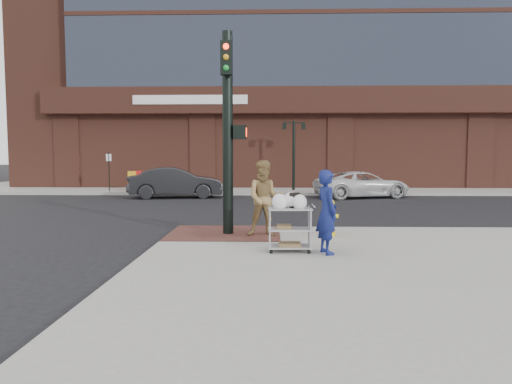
{
  "coord_description": "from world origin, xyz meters",
  "views": [
    {
      "loc": [
        0.5,
        -10.58,
        2.09
      ],
      "look_at": [
        0.22,
        0.27,
        1.25
      ],
      "focal_mm": 32.0,
      "sensor_mm": 36.0,
      "label": 1
    }
  ],
  "objects_px": {
    "pedestrian_tan": "(265,198)",
    "sedan_dark": "(176,183)",
    "utility_cart": "(290,225)",
    "fire_hydrant": "(329,217)",
    "lamp_post": "(294,148)",
    "woman_blue": "(327,212)",
    "minivan_white": "(362,185)",
    "traffic_signal_pole": "(229,127)"
  },
  "relations": [
    {
      "from": "woman_blue",
      "to": "pedestrian_tan",
      "type": "bearing_deg",
      "value": 14.36
    },
    {
      "from": "utility_cart",
      "to": "traffic_signal_pole",
      "type": "bearing_deg",
      "value": 123.8
    },
    {
      "from": "traffic_signal_pole",
      "to": "lamp_post",
      "type": "bearing_deg",
      "value": 80.76
    },
    {
      "from": "traffic_signal_pole",
      "to": "fire_hydrant",
      "type": "distance_m",
      "value": 3.34
    },
    {
      "from": "lamp_post",
      "to": "traffic_signal_pole",
      "type": "xyz_separation_m",
      "value": [
        -2.48,
        -15.23,
        0.21
      ]
    },
    {
      "from": "lamp_post",
      "to": "pedestrian_tan",
      "type": "height_order",
      "value": "lamp_post"
    },
    {
      "from": "traffic_signal_pole",
      "to": "woman_blue",
      "type": "relative_size",
      "value": 2.97
    },
    {
      "from": "fire_hydrant",
      "to": "sedan_dark",
      "type": "bearing_deg",
      "value": 117.5
    },
    {
      "from": "traffic_signal_pole",
      "to": "pedestrian_tan",
      "type": "height_order",
      "value": "traffic_signal_pole"
    },
    {
      "from": "lamp_post",
      "to": "utility_cart",
      "type": "height_order",
      "value": "lamp_post"
    },
    {
      "from": "pedestrian_tan",
      "to": "sedan_dark",
      "type": "height_order",
      "value": "pedestrian_tan"
    },
    {
      "from": "lamp_post",
      "to": "fire_hydrant",
      "type": "distance_m",
      "value": 15.56
    },
    {
      "from": "traffic_signal_pole",
      "to": "utility_cart",
      "type": "xyz_separation_m",
      "value": [
        1.43,
        -2.13,
        -2.13
      ]
    },
    {
      "from": "minivan_white",
      "to": "fire_hydrant",
      "type": "height_order",
      "value": "minivan_white"
    },
    {
      "from": "woman_blue",
      "to": "utility_cart",
      "type": "xyz_separation_m",
      "value": [
        -0.73,
        0.15,
        -0.29
      ]
    },
    {
      "from": "sedan_dark",
      "to": "woman_blue",
      "type": "bearing_deg",
      "value": -166.47
    },
    {
      "from": "traffic_signal_pole",
      "to": "woman_blue",
      "type": "xyz_separation_m",
      "value": [
        2.16,
        -2.28,
        -1.84
      ]
    },
    {
      "from": "traffic_signal_pole",
      "to": "utility_cart",
      "type": "relative_size",
      "value": 4.12
    },
    {
      "from": "pedestrian_tan",
      "to": "minivan_white",
      "type": "height_order",
      "value": "pedestrian_tan"
    },
    {
      "from": "minivan_white",
      "to": "utility_cart",
      "type": "bearing_deg",
      "value": 146.01
    },
    {
      "from": "pedestrian_tan",
      "to": "sedan_dark",
      "type": "distance_m",
      "value": 12.81
    },
    {
      "from": "lamp_post",
      "to": "utility_cart",
      "type": "relative_size",
      "value": 3.29
    },
    {
      "from": "minivan_white",
      "to": "utility_cart",
      "type": "relative_size",
      "value": 3.98
    },
    {
      "from": "pedestrian_tan",
      "to": "utility_cart",
      "type": "xyz_separation_m",
      "value": [
        0.52,
        -1.87,
        -0.38
      ]
    },
    {
      "from": "pedestrian_tan",
      "to": "lamp_post",
      "type": "bearing_deg",
      "value": 83.31
    },
    {
      "from": "lamp_post",
      "to": "pedestrian_tan",
      "type": "xyz_separation_m",
      "value": [
        -1.57,
        -15.49,
        -1.54
      ]
    },
    {
      "from": "lamp_post",
      "to": "sedan_dark",
      "type": "height_order",
      "value": "lamp_post"
    },
    {
      "from": "lamp_post",
      "to": "minivan_white",
      "type": "bearing_deg",
      "value": -43.82
    },
    {
      "from": "pedestrian_tan",
      "to": "utility_cart",
      "type": "height_order",
      "value": "pedestrian_tan"
    },
    {
      "from": "lamp_post",
      "to": "fire_hydrant",
      "type": "relative_size",
      "value": 4.33
    },
    {
      "from": "traffic_signal_pole",
      "to": "fire_hydrant",
      "type": "xyz_separation_m",
      "value": [
        2.49,
        -0.2,
        -2.21
      ]
    },
    {
      "from": "traffic_signal_pole",
      "to": "woman_blue",
      "type": "height_order",
      "value": "traffic_signal_pole"
    },
    {
      "from": "utility_cart",
      "to": "fire_hydrant",
      "type": "bearing_deg",
      "value": 61.06
    },
    {
      "from": "pedestrian_tan",
      "to": "sedan_dark",
      "type": "xyz_separation_m",
      "value": [
        -4.61,
        11.95,
        -0.3
      ]
    },
    {
      "from": "woman_blue",
      "to": "minivan_white",
      "type": "height_order",
      "value": "woman_blue"
    },
    {
      "from": "traffic_signal_pole",
      "to": "pedestrian_tan",
      "type": "distance_m",
      "value": 1.99
    },
    {
      "from": "lamp_post",
      "to": "woman_blue",
      "type": "bearing_deg",
      "value": -91.05
    },
    {
      "from": "sedan_dark",
      "to": "utility_cart",
      "type": "xyz_separation_m",
      "value": [
        5.12,
        -13.82,
        -0.08
      ]
    },
    {
      "from": "woman_blue",
      "to": "minivan_white",
      "type": "xyz_separation_m",
      "value": [
        3.64,
        14.32,
        -0.32
      ]
    },
    {
      "from": "lamp_post",
      "to": "woman_blue",
      "type": "height_order",
      "value": "lamp_post"
    },
    {
      "from": "woman_blue",
      "to": "pedestrian_tan",
      "type": "relative_size",
      "value": 0.91
    },
    {
      "from": "traffic_signal_pole",
      "to": "minivan_white",
      "type": "xyz_separation_m",
      "value": [
        5.8,
        12.04,
        -2.16
      ]
    }
  ]
}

